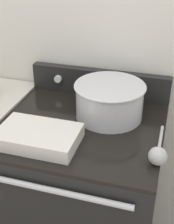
% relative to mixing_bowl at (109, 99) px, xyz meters
% --- Properties ---
extents(kitchen_wall, '(8.00, 0.05, 2.50)m').
position_rel_mixing_bowl_xyz_m(kitchen_wall, '(-0.10, 0.27, 0.21)').
color(kitchen_wall, silver).
rests_on(kitchen_wall, ground_plane).
extents(stove_range, '(0.76, 0.73, 0.95)m').
position_rel_mixing_bowl_xyz_m(stove_range, '(-0.10, -0.11, -0.57)').
color(stove_range, black).
rests_on(stove_range, ground_plane).
extents(control_panel, '(0.76, 0.07, 0.14)m').
position_rel_mixing_bowl_xyz_m(control_panel, '(-0.10, 0.21, -0.02)').
color(control_panel, black).
rests_on(control_panel, stove_range).
extents(mixing_bowl, '(0.34, 0.34, 0.17)m').
position_rel_mixing_bowl_xyz_m(mixing_bowl, '(0.00, 0.00, 0.00)').
color(mixing_bowl, silver).
rests_on(mixing_bowl, stove_range).
extents(casserole_dish, '(0.34, 0.22, 0.06)m').
position_rel_mixing_bowl_xyz_m(casserole_dish, '(-0.24, -0.30, -0.06)').
color(casserole_dish, silver).
rests_on(casserole_dish, stove_range).
extents(ladle, '(0.07, 0.30, 0.07)m').
position_rel_mixing_bowl_xyz_m(ladle, '(0.26, -0.28, -0.06)').
color(ladle, '#B7B7B7').
rests_on(ladle, stove_range).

